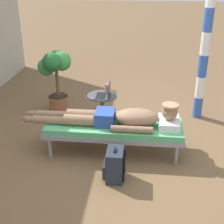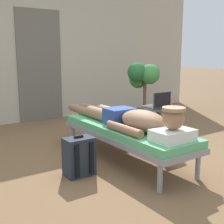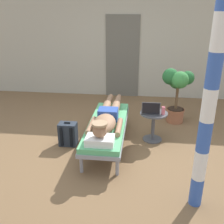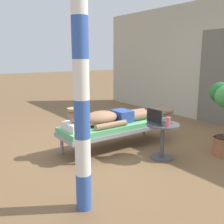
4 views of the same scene
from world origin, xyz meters
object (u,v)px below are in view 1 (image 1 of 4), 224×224
at_px(potted_plant, 56,73).
at_px(person_reclining, 119,118).
at_px(porch_post, 205,44).
at_px(side_table, 102,105).
at_px(backpack, 114,165).
at_px(drink_glass, 107,88).
at_px(lounge_chair, 114,129).
at_px(laptop, 105,93).

bearing_deg(potted_plant, person_reclining, -135.60).
xyz_separation_m(person_reclining, porch_post, (1.26, -1.25, 0.76)).
bearing_deg(side_table, potted_plant, 61.87).
bearing_deg(backpack, drink_glass, 10.22).
distance_m(lounge_chair, side_table, 0.82).
bearing_deg(porch_post, lounge_chair, 133.54).
bearing_deg(drink_glass, laptop, 178.10).
height_order(lounge_chair, drink_glass, drink_glass).
bearing_deg(porch_post, potted_plant, 90.25).
xyz_separation_m(lounge_chair, backpack, (-0.67, -0.07, -0.15)).
distance_m(lounge_chair, backpack, 0.69).
relative_size(side_table, potted_plant, 0.47).
distance_m(person_reclining, side_table, 0.87).
bearing_deg(potted_plant, laptop, -119.67).
distance_m(backpack, potted_plant, 2.32).
height_order(person_reclining, potted_plant, potted_plant).
height_order(person_reclining, laptop, laptop).
height_order(laptop, backpack, laptop).
height_order(laptop, drink_glass, laptop).
distance_m(side_table, backpack, 1.49).
bearing_deg(lounge_chair, drink_glass, 12.94).
xyz_separation_m(potted_plant, porch_post, (0.01, -2.47, 0.56)).
bearing_deg(person_reclining, backpack, -179.98).
height_order(side_table, laptop, laptop).
relative_size(laptop, drink_glass, 2.28).
relative_size(side_table, porch_post, 0.20).
xyz_separation_m(person_reclining, backpack, (-0.67, -0.00, -0.32)).
bearing_deg(person_reclining, lounge_chair, 90.00).
relative_size(side_table, laptop, 1.69).
relative_size(potted_plant, porch_post, 0.43).
xyz_separation_m(backpack, potted_plant, (1.91, 1.22, 0.52)).
bearing_deg(potted_plant, backpack, -147.46).
bearing_deg(laptop, lounge_chair, -162.95).
relative_size(drink_glass, porch_post, 0.05).
bearing_deg(lounge_chair, backpack, -173.63).
bearing_deg(side_table, porch_post, -73.31).
height_order(backpack, potted_plant, potted_plant).
distance_m(person_reclining, potted_plant, 1.75).
xyz_separation_m(person_reclining, side_table, (0.78, 0.35, -0.16)).
height_order(backpack, porch_post, porch_post).
xyz_separation_m(person_reclining, potted_plant, (1.24, 1.22, 0.19)).
relative_size(side_table, backpack, 1.23).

